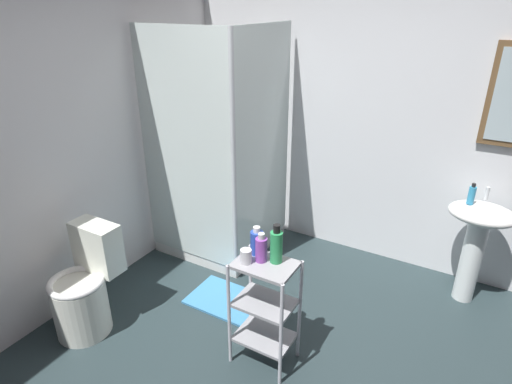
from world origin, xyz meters
TOP-DOWN VIEW (x-y plane):
  - wall_back at (0.01, 1.85)m, footprint 4.20×0.14m
  - wall_left at (-1.85, 0.00)m, footprint 0.10×4.20m
  - shower_stall at (-1.23, 1.18)m, footprint 0.92×0.92m
  - pedestal_sink at (0.81, 1.52)m, footprint 0.46×0.37m
  - sink_faucet at (0.81, 1.64)m, footprint 0.03×0.03m
  - toilet at (-1.48, -0.17)m, footprint 0.37×0.49m
  - storage_cart at (-0.25, 0.18)m, footprint 0.38×0.28m
  - hand_soap_bottle at (0.71, 1.51)m, footprint 0.05×0.05m
  - body_wash_bottle_green at (-0.20, 0.24)m, footprint 0.07×0.07m
  - conditioner_bottle_purple at (-0.28, 0.20)m, footprint 0.07×0.07m
  - shampoo_bottle_blue at (-0.35, 0.26)m, footprint 0.08×0.08m
  - rinse_cup at (-0.35, 0.14)m, footprint 0.07×0.07m
  - bath_mat at (-0.78, 0.54)m, footprint 0.60×0.40m

SIDE VIEW (x-z plane):
  - bath_mat at x=-0.78m, z-range 0.00..0.02m
  - toilet at x=-1.48m, z-range -0.07..0.69m
  - storage_cart at x=-0.25m, z-range 0.07..0.81m
  - shower_stall at x=-1.23m, z-range -0.54..1.46m
  - pedestal_sink at x=0.81m, z-range 0.17..0.98m
  - rinse_cup at x=-0.35m, z-range 0.74..0.83m
  - shampoo_bottle_blue at x=-0.35m, z-range 0.73..0.91m
  - conditioner_bottle_purple at x=-0.28m, z-range 0.73..0.91m
  - body_wash_bottle_green at x=-0.20m, z-range 0.72..0.97m
  - sink_faucet at x=0.81m, z-range 0.81..0.91m
  - hand_soap_bottle at x=0.71m, z-range 0.80..0.96m
  - wall_left at x=-1.85m, z-range 0.00..2.50m
  - wall_back at x=0.01m, z-range 0.00..2.50m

